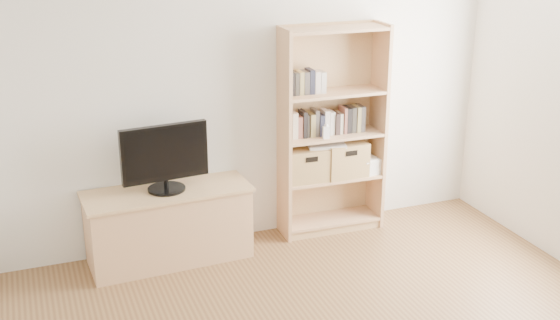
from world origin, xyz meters
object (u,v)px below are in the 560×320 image
tv_stand (169,226)px  television (165,157)px  basket_left (306,163)px  laptop (326,144)px  basket_right (343,158)px  baby_monitor (326,132)px  bookshelf (332,131)px

tv_stand → television: 0.60m
basket_left → laptop: (0.18, -0.02, 0.16)m
basket_right → laptop: size_ratio=1.15×
tv_stand → baby_monitor: bearing=-3.5°
tv_stand → basket_left: 1.30m
bookshelf → television: bearing=-175.6°
bookshelf → basket_left: 0.36m
tv_stand → baby_monitor: 1.54m
baby_monitor → laptop: 0.17m
bookshelf → television: 1.50m
baby_monitor → basket_right: baby_monitor is taller
baby_monitor → laptop: bearing=70.8°
tv_stand → basket_left: bearing=1.1°
tv_stand → television: size_ratio=1.85×
laptop → television: bearing=-164.5°
laptop → tv_stand: bearing=-164.5°
television → basket_right: 1.63m
television → laptop: size_ratio=2.16×
bookshelf → basket_right: (0.11, -0.01, -0.26)m
bookshelf → baby_monitor: (-0.11, -0.10, 0.03)m
bookshelf → basket_right: size_ratio=4.95×
tv_stand → baby_monitor: size_ratio=12.21×
baby_monitor → basket_right: size_ratio=0.29×
television → baby_monitor: 1.39m
basket_left → basket_right: basket_right is taller
television → basket_left: bearing=-1.8°
tv_stand → basket_right: (1.61, 0.07, 0.37)m
basket_right → laptop: bearing=-177.2°
television → bookshelf: bearing=-2.4°
tv_stand → laptop: 1.52m
bookshelf → basket_left: bearing=-178.8°
baby_monitor → basket_right: bearing=29.7°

